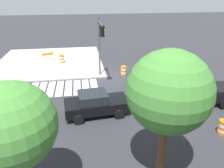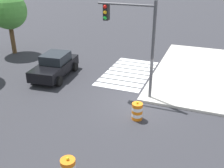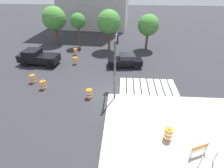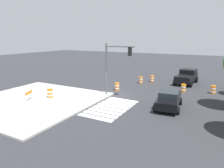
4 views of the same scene
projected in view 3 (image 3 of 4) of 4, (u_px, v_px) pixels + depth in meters
name	position (u px, v px, depth m)	size (l,w,h in m)	color
ground_plane	(109.00, 95.00, 16.74)	(120.00, 120.00, 0.00)	#2D2D33
sidewalk_corner	(192.00, 151.00, 11.32)	(12.00, 12.00, 0.15)	#BCB7AD
crosswalk_stripes	(148.00, 86.00, 18.03)	(5.85, 3.20, 0.02)	silver
sports_car	(125.00, 60.00, 21.63)	(4.45, 2.45, 1.63)	black
pickup_truck	(37.00, 57.00, 22.11)	(5.32, 2.75, 1.92)	black
traffic_barrel_near_corner	(43.00, 85.00, 17.47)	(0.56, 0.56, 1.02)	orange
traffic_barrel_crosswalk_end	(33.00, 79.00, 18.50)	(0.56, 0.56, 1.02)	orange
traffic_barrel_median_near	(76.00, 61.00, 22.40)	(0.56, 0.56, 1.02)	orange
traffic_barrel_median_far	(89.00, 94.00, 16.17)	(0.56, 0.56, 1.02)	orange
traffic_barrel_far_curb	(76.00, 52.00, 25.06)	(0.56, 0.56, 1.02)	orange
traffic_barrel_on_sidewalk	(168.00, 134.00, 11.88)	(0.56, 0.56, 1.02)	orange
construction_barricade	(201.00, 151.00, 10.60)	(1.44, 1.18, 1.00)	silver
traffic_light_pole	(115.00, 56.00, 15.07)	(0.47, 3.29, 5.50)	#4C4C51
street_tree_streetside_near	(148.00, 25.00, 25.19)	(3.10, 3.10, 5.25)	brown
street_tree_streetside_mid	(54.00, 19.00, 27.45)	(3.76, 3.76, 5.91)	brown
street_tree_streetside_far	(109.00, 22.00, 24.68)	(3.41, 3.41, 5.93)	brown
street_tree_corner_lot	(78.00, 21.00, 25.97)	(2.32, 2.32, 5.21)	brown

